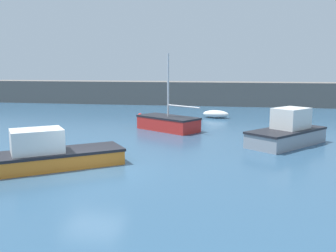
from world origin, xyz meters
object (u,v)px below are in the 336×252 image
sailboat_twin_hulled (168,123)px  cabin_cruiser_white (288,132)px  motorboat_grey_hull (46,155)px  fishing_dinghy_green (216,114)px  mooring_buoy_red (140,115)px

sailboat_twin_hulled → cabin_cruiser_white: 8.23m
motorboat_grey_hull → cabin_cruiser_white: 12.90m
motorboat_grey_hull → fishing_dinghy_green: (6.49, 17.17, -0.27)m
fishing_dinghy_green → mooring_buoy_red: (-6.38, -0.96, -0.14)m
cabin_cruiser_white → mooring_buoy_red: 14.35m
motorboat_grey_hull → fishing_dinghy_green: 18.36m
cabin_cruiser_white → fishing_dinghy_green: cabin_cruiser_white is taller
cabin_cruiser_white → sailboat_twin_hulled: bearing=-76.0°
motorboat_grey_hull → mooring_buoy_red: motorboat_grey_hull is taller
motorboat_grey_hull → mooring_buoy_red: bearing=53.8°
sailboat_twin_hulled → motorboat_grey_hull: size_ratio=0.83×
sailboat_twin_hulled → cabin_cruiser_white: (7.40, -3.60, 0.21)m
sailboat_twin_hulled → motorboat_grey_hull: sailboat_twin_hulled is taller
motorboat_grey_hull → cabin_cruiser_white: cabin_cruiser_white is taller
sailboat_twin_hulled → mooring_buoy_red: sailboat_twin_hulled is taller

